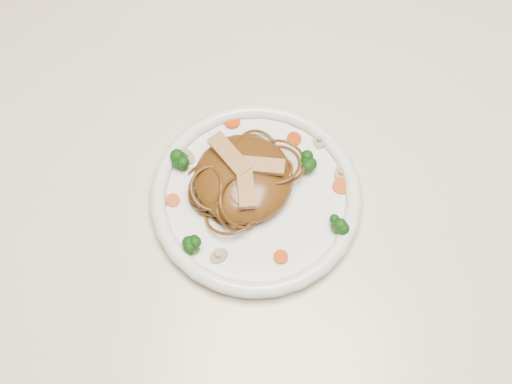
{
  "coord_description": "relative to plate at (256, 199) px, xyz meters",
  "views": [
    {
      "loc": [
        -0.04,
        -0.33,
        1.6
      ],
      "look_at": [
        -0.07,
        0.04,
        0.78
      ],
      "focal_mm": 51.46,
      "sensor_mm": 36.0,
      "label": 1
    }
  ],
  "objects": [
    {
      "name": "mushroom_3",
      "position": [
        0.07,
        0.08,
        0.01
      ],
      "size": [
        0.03,
        0.03,
        0.01
      ],
      "primitive_type": "cylinder",
      "rotation": [
        0.0,
        0.0,
        1.86
      ],
      "color": "tan",
      "rests_on": "plate"
    },
    {
      "name": "broccoli_3",
      "position": [
        0.1,
        -0.03,
        0.02
      ],
      "size": [
        0.03,
        0.03,
        0.03
      ],
      "primitive_type": null,
      "rotation": [
        0.0,
        0.0,
        -0.17
      ],
      "color": "#12460E",
      "rests_on": "plate"
    },
    {
      "name": "broccoli_1",
      "position": [
        -0.1,
        0.03,
        0.02
      ],
      "size": [
        0.03,
        0.03,
        0.03
      ],
      "primitive_type": null,
      "rotation": [
        0.0,
        0.0,
        -0.05
      ],
      "color": "#12460E",
      "rests_on": "plate"
    },
    {
      "name": "mushroom_1",
      "position": [
        0.1,
        0.04,
        0.01
      ],
      "size": [
        0.03,
        0.03,
        0.01
      ],
      "primitive_type": "cylinder",
      "rotation": [
        0.0,
        0.0,
        1.48
      ],
      "color": "tan",
      "rests_on": "plate"
    },
    {
      "name": "carrot_4",
      "position": [
        0.04,
        -0.08,
        0.01
      ],
      "size": [
        0.02,
        0.02,
        0.0
      ],
      "primitive_type": "cylinder",
      "rotation": [
        0.0,
        0.0,
        0.07
      ],
      "color": "#BE3206",
      "rests_on": "plate"
    },
    {
      "name": "ground",
      "position": [
        0.07,
        -0.04,
        -0.76
      ],
      "size": [
        4.0,
        4.0,
        0.0
      ],
      "primitive_type": "plane",
      "color": "brown",
      "rests_on": "ground"
    },
    {
      "name": "chicken_b",
      "position": [
        -0.04,
        0.03,
        0.05
      ],
      "size": [
        0.06,
        0.06,
        0.01
      ],
      "primitive_type": "cube",
      "rotation": [
        0.0,
        0.0,
        2.32
      ],
      "color": "tan",
      "rests_on": "noodle_mound"
    },
    {
      "name": "carrot_2",
      "position": [
        0.1,
        0.02,
        0.01
      ],
      "size": [
        0.02,
        0.02,
        0.0
      ],
      "primitive_type": "cylinder",
      "rotation": [
        0.0,
        0.0,
        0.14
      ],
      "color": "#BE3206",
      "rests_on": "plate"
    },
    {
      "name": "carrot_3",
      "position": [
        -0.04,
        0.1,
        0.01
      ],
      "size": [
        0.03,
        0.03,
        0.0
      ],
      "primitive_type": "cylinder",
      "rotation": [
        0.0,
        0.0,
        0.29
      ],
      "color": "#BE3206",
      "rests_on": "plate"
    },
    {
      "name": "chicken_a",
      "position": [
        0.0,
        0.02,
        0.05
      ],
      "size": [
        0.06,
        0.02,
        0.01
      ],
      "primitive_type": "cube",
      "rotation": [
        0.0,
        0.0,
        -0.02
      ],
      "color": "tan",
      "rests_on": "noodle_mound"
    },
    {
      "name": "mushroom_2",
      "position": [
        -0.09,
        0.05,
        0.01
      ],
      "size": [
        0.04,
        0.04,
        0.01
      ],
      "primitive_type": "cylinder",
      "rotation": [
        0.0,
        0.0,
        -0.54
      ],
      "color": "tan",
      "rests_on": "plate"
    },
    {
      "name": "chicken_c",
      "position": [
        -0.01,
        -0.0,
        0.05
      ],
      "size": [
        0.03,
        0.06,
        0.01
      ],
      "primitive_type": "cube",
      "rotation": [
        0.0,
        0.0,
        4.9
      ],
      "color": "tan",
      "rests_on": "noodle_mound"
    },
    {
      "name": "carrot_0",
      "position": [
        0.04,
        0.08,
        0.01
      ],
      "size": [
        0.02,
        0.02,
        0.0
      ],
      "primitive_type": "cylinder",
      "rotation": [
        0.0,
        0.0,
        0.18
      ],
      "color": "#BE3206",
      "rests_on": "plate"
    },
    {
      "name": "plate",
      "position": [
        0.0,
        0.0,
        0.0
      ],
      "size": [
        0.34,
        0.34,
        0.02
      ],
      "primitive_type": "cylinder",
      "rotation": [
        0.0,
        0.0,
        0.43
      ],
      "color": "white",
      "rests_on": "table"
    },
    {
      "name": "carrot_1",
      "position": [
        -0.1,
        -0.02,
        0.01
      ],
      "size": [
        0.02,
        0.02,
        0.0
      ],
      "primitive_type": "cylinder",
      "rotation": [
        0.0,
        0.0,
        0.16
      ],
      "color": "#BE3206",
      "rests_on": "plate"
    },
    {
      "name": "table",
      "position": [
        0.07,
        -0.04,
        -0.11
      ],
      "size": [
        1.2,
        0.8,
        0.75
      ],
      "color": "beige",
      "rests_on": "ground"
    },
    {
      "name": "noodle_mound",
      "position": [
        -0.02,
        0.01,
        0.03
      ],
      "size": [
        0.15,
        0.15,
        0.04
      ],
      "primitive_type": "ellipsoid",
      "rotation": [
        0.0,
        0.0,
        0.28
      ],
      "color": "#5A3111",
      "rests_on": "plate"
    },
    {
      "name": "mushroom_0",
      "position": [
        -0.04,
        -0.08,
        0.01
      ],
      "size": [
        0.03,
        0.03,
        0.01
      ],
      "primitive_type": "cylinder",
      "rotation": [
        0.0,
        0.0,
        0.65
      ],
      "color": "tan",
      "rests_on": "plate"
    },
    {
      "name": "broccoli_2",
      "position": [
        -0.07,
        -0.08,
        0.02
      ],
      "size": [
        0.03,
        0.03,
        0.03
      ],
      "primitive_type": null,
      "rotation": [
        0.0,
        0.0,
        -0.21
      ],
      "color": "#12460E",
      "rests_on": "plate"
    },
    {
      "name": "broccoli_0",
      "position": [
        0.06,
        0.05,
        0.02
      ],
      "size": [
        0.03,
        0.03,
        0.03
      ],
      "primitive_type": null,
      "rotation": [
        0.0,
        0.0,
        -0.27
      ],
      "color": "#12460E",
      "rests_on": "plate"
    }
  ]
}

